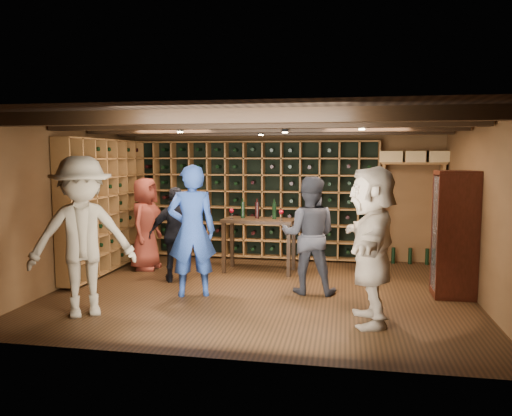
% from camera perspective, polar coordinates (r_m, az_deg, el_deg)
% --- Properties ---
extents(ground, '(6.00, 6.00, 0.00)m').
position_cam_1_polar(ground, '(7.44, 0.53, -9.48)').
color(ground, '#331E0E').
rests_on(ground, ground).
extents(room_shell, '(6.00, 6.00, 6.00)m').
position_cam_1_polar(room_shell, '(7.24, 0.62, 9.44)').
color(room_shell, brown).
rests_on(room_shell, ground).
extents(wine_rack_back, '(4.65, 0.30, 2.20)m').
position_cam_1_polar(wine_rack_back, '(9.59, -0.23, 1.00)').
color(wine_rack_back, brown).
rests_on(wine_rack_back, ground).
extents(wine_rack_left, '(0.30, 2.65, 2.20)m').
position_cam_1_polar(wine_rack_left, '(8.90, -16.79, 0.35)').
color(wine_rack_left, brown).
rests_on(wine_rack_left, ground).
extents(crate_shelf, '(1.20, 0.32, 2.07)m').
position_cam_1_polar(crate_shelf, '(9.48, 17.52, 3.19)').
color(crate_shelf, brown).
rests_on(crate_shelf, ground).
extents(display_cabinet, '(0.55, 0.50, 1.75)m').
position_cam_1_polar(display_cabinet, '(7.51, 21.71, -3.08)').
color(display_cabinet, '#39130B').
rests_on(display_cabinet, ground).
extents(man_blue_shirt, '(0.79, 0.65, 1.86)m').
position_cam_1_polar(man_blue_shirt, '(7.09, -7.33, -2.61)').
color(man_blue_shirt, navy).
rests_on(man_blue_shirt, ground).
extents(man_grey_suit, '(0.84, 0.66, 1.69)m').
position_cam_1_polar(man_grey_suit, '(7.23, 6.08, -3.11)').
color(man_grey_suit, black).
rests_on(man_grey_suit, ground).
extents(guest_red_floral, '(0.55, 0.81, 1.61)m').
position_cam_1_polar(guest_red_floral, '(8.92, -12.52, -1.76)').
color(guest_red_floral, maroon).
rests_on(guest_red_floral, ground).
extents(guest_woman_black, '(0.95, 0.69, 1.50)m').
position_cam_1_polar(guest_woman_black, '(7.96, -9.01, -3.00)').
color(guest_woman_black, black).
rests_on(guest_woman_black, ground).
extents(guest_khaki, '(1.48, 1.31, 1.98)m').
position_cam_1_polar(guest_khaki, '(6.51, -19.22, -3.11)').
color(guest_khaki, '#7B6E55').
rests_on(guest_khaki, ground).
extents(guest_beige, '(0.62, 1.75, 1.87)m').
position_cam_1_polar(guest_beige, '(6.04, 13.07, -4.17)').
color(guest_beige, tan).
rests_on(guest_beige, ground).
extents(tasting_table, '(1.25, 0.68, 1.19)m').
position_cam_1_polar(tasting_table, '(8.51, 0.34, -2.00)').
color(tasting_table, black).
rests_on(tasting_table, ground).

